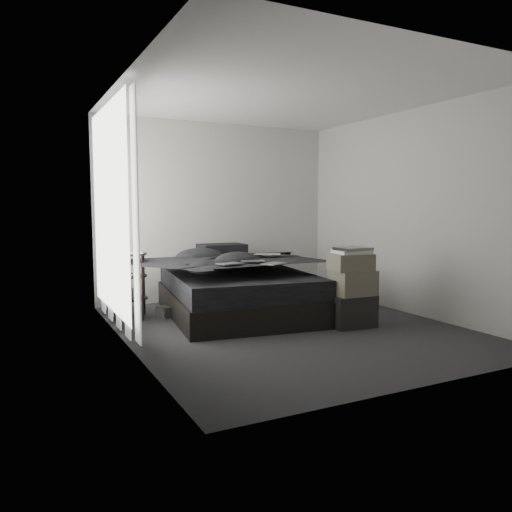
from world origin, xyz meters
name	(u,v)px	position (x,y,z in m)	size (l,w,h in m)	color
floor	(287,327)	(0.00, 0.00, 0.00)	(3.60, 4.20, 0.01)	#2A2A2C
ceiling	(289,94)	(0.00, 0.00, 2.60)	(3.60, 4.20, 0.01)	white
wall_back	(217,212)	(0.00, 2.10, 1.30)	(3.60, 0.01, 2.60)	beige
wall_front	(431,217)	(0.00, -2.10, 1.30)	(3.60, 0.01, 2.60)	beige
wall_left	(126,215)	(-1.80, 0.00, 1.30)	(0.01, 4.20, 2.60)	beige
wall_right	(410,213)	(1.80, 0.00, 1.30)	(0.01, 4.20, 2.60)	beige
window_left	(110,209)	(-1.78, 0.90, 1.35)	(0.02, 2.00, 2.30)	white
curtain_left	(115,215)	(-1.73, 0.90, 1.28)	(0.06, 2.12, 2.48)	white
bed	(238,302)	(-0.22, 0.89, 0.15)	(1.71, 2.25, 0.31)	black
mattress	(238,281)	(-0.22, 0.89, 0.43)	(1.64, 2.19, 0.24)	black
duvet	(239,262)	(-0.22, 0.84, 0.68)	(1.66, 1.92, 0.26)	black
pillow_lower	(216,259)	(-0.15, 1.76, 0.62)	(0.68, 0.46, 0.15)	black
pillow_upper	(222,249)	(-0.08, 1.73, 0.77)	(0.63, 0.44, 0.14)	black
laptop	(267,249)	(0.20, 0.89, 0.82)	(0.36, 0.23, 0.03)	silver
comic_a	(230,256)	(-0.57, 0.33, 0.81)	(0.28, 0.19, 0.01)	black
comic_b	(253,254)	(-0.22, 0.45, 0.82)	(0.28, 0.19, 0.01)	black
comic_c	(274,255)	(-0.12, 0.11, 0.83)	(0.28, 0.19, 0.01)	black
side_stand	(130,286)	(-1.50, 1.30, 0.40)	(0.43, 0.43, 0.80)	black
papers	(130,253)	(-1.49, 1.28, 0.80)	(0.31, 0.23, 0.02)	white
floor_books	(164,313)	(-1.12, 1.11, 0.06)	(0.13, 0.18, 0.13)	black
box_lower	(351,310)	(0.69, -0.27, 0.18)	(0.50, 0.39, 0.37)	black
box_mid	(352,283)	(0.70, -0.28, 0.51)	(0.47, 0.37, 0.28)	#645E4F
box_upper	(351,262)	(0.68, -0.27, 0.75)	(0.44, 0.36, 0.19)	#645E4F
art_book_white	(352,252)	(0.69, -0.27, 0.86)	(0.38, 0.30, 0.04)	silver
art_book_snake	(353,249)	(0.70, -0.28, 0.90)	(0.37, 0.29, 0.03)	silver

